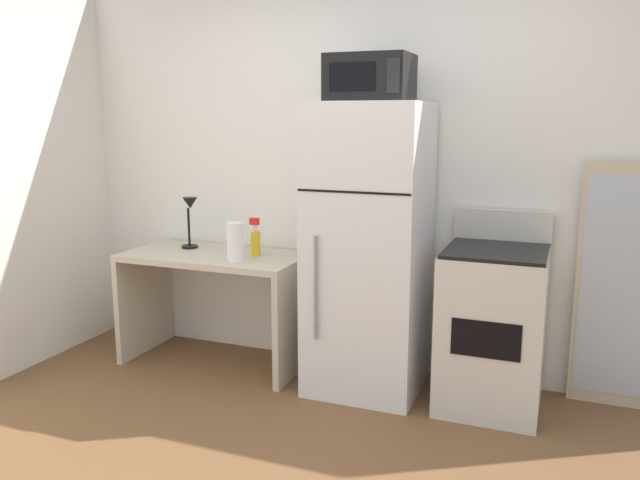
% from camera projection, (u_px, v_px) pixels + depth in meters
% --- Properties ---
extents(wall_back_white, '(5.00, 0.10, 2.60)m').
position_uv_depth(wall_back_white, '(383.00, 171.00, 4.03)').
color(wall_back_white, white).
rests_on(wall_back_white, ground).
extents(desk, '(1.20, 0.60, 0.75)m').
position_uv_depth(desk, '(215.00, 286.00, 4.21)').
color(desk, beige).
rests_on(desk, ground).
extents(desk_lamp, '(0.14, 0.12, 0.35)m').
position_uv_depth(desk_lamp, '(190.00, 214.00, 4.28)').
color(desk_lamp, black).
rests_on(desk_lamp, desk).
extents(paper_towel_roll, '(0.11, 0.11, 0.24)m').
position_uv_depth(paper_towel_roll, '(236.00, 242.00, 3.95)').
color(paper_towel_roll, white).
rests_on(paper_towel_roll, desk).
extents(spray_bottle, '(0.06, 0.06, 0.25)m').
position_uv_depth(spray_bottle, '(255.00, 241.00, 4.09)').
color(spray_bottle, yellow).
rests_on(spray_bottle, desk).
extents(refrigerator, '(0.66, 0.65, 1.72)m').
position_uv_depth(refrigerator, '(369.00, 250.00, 3.76)').
color(refrigerator, white).
rests_on(refrigerator, ground).
extents(microwave, '(0.46, 0.35, 0.26)m').
position_uv_depth(microwave, '(370.00, 78.00, 3.55)').
color(microwave, black).
rests_on(microwave, refrigerator).
extents(oven_range, '(0.56, 0.61, 1.10)m').
position_uv_depth(oven_range, '(492.00, 327.00, 3.58)').
color(oven_range, beige).
rests_on(oven_range, ground).
extents(leaning_mirror, '(0.44, 0.03, 1.40)m').
position_uv_depth(leaning_mirror, '(617.00, 287.00, 3.54)').
color(leaning_mirror, '#C6B793').
rests_on(leaning_mirror, ground).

